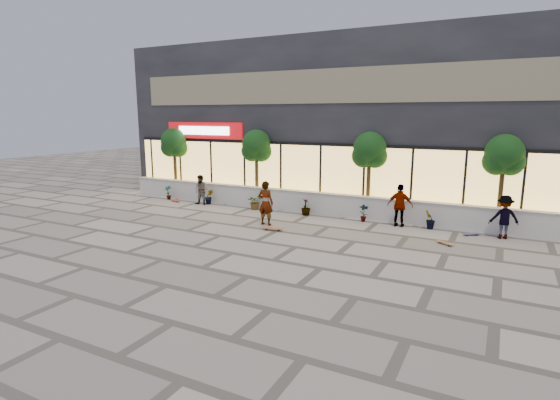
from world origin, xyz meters
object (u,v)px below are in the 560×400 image
at_px(tree_west, 174,144).
at_px(tree_mideast, 370,152).
at_px(skater_right_far, 504,217).
at_px(skateboard_left, 175,200).
at_px(skateboard_right_near, 445,243).
at_px(tree_east, 504,157).
at_px(skateboard_right_far, 472,234).
at_px(skater_left, 201,190).
at_px(skateboard_center, 272,228).
at_px(skater_right_near, 400,206).
at_px(tree_midwest, 256,148).
at_px(skater_center, 266,203).

relative_size(tree_west, tree_mideast, 1.00).
relative_size(skater_right_far, skateboard_left, 2.35).
bearing_deg(skateboard_right_near, tree_mideast, 171.80).
bearing_deg(tree_east, skateboard_right_far, -119.93).
xyz_separation_m(skater_left, skateboard_center, (5.78, -2.86, -0.70)).
distance_m(tree_mideast, skater_right_near, 3.08).
bearing_deg(skater_right_far, skateboard_right_far, -11.85).
xyz_separation_m(tree_west, skater_right_far, (17.21, -1.40, -2.15)).
bearing_deg(skateboard_right_near, tree_midwest, -166.26).
bearing_deg(skateboard_right_far, tree_mideast, 124.60).
bearing_deg(skateboard_right_far, skater_right_far, -32.16).
distance_m(skater_left, skater_right_far, 14.17).
height_order(skater_right_far, skateboard_right_near, skater_right_far).
xyz_separation_m(tree_east, skateboard_left, (-15.75, -1.56, -2.92)).
xyz_separation_m(skater_left, skateboard_right_near, (12.32, -1.71, -0.72)).
bearing_deg(skater_left, tree_west, 146.04).
relative_size(skater_right_far, skateboard_center, 1.89).
bearing_deg(tree_east, tree_mideast, 180.00).
bearing_deg(tree_mideast, skateboard_left, -171.35).
xyz_separation_m(tree_midwest, skateboard_left, (-4.25, -1.56, -2.92)).
distance_m(skater_right_far, skateboard_center, 8.95).
distance_m(skater_right_far, skateboard_right_far, 1.33).
relative_size(tree_west, skater_right_near, 2.15).
xyz_separation_m(tree_midwest, skater_right_far, (11.71, -1.40, -2.15)).
bearing_deg(tree_west, skater_right_far, -4.65).
relative_size(skater_center, skateboard_right_far, 2.85).
distance_m(skater_right_far, skateboard_left, 15.98).
relative_size(skater_center, skateboard_left, 2.68).
relative_size(skater_left, skater_right_near, 0.87).
relative_size(skateboard_left, skateboard_right_far, 1.06).
height_order(skater_center, skateboard_center, skater_center).
relative_size(tree_west, skateboard_right_far, 5.84).
bearing_deg(tree_west, skateboard_left, -51.27).
relative_size(skateboard_center, skateboard_right_far, 1.32).
height_order(skater_center, skater_left, skater_center).
height_order(skater_left, skateboard_center, skater_left).
bearing_deg(skater_center, skateboard_right_far, -164.33).
bearing_deg(skater_left, skater_center, -29.56).
bearing_deg(tree_midwest, skater_right_near, -10.18).
bearing_deg(skateboard_right_near, tree_east, 95.70).
distance_m(tree_west, skater_right_far, 17.40).
xyz_separation_m(tree_mideast, skateboard_center, (-2.68, -4.43, -2.90)).
distance_m(tree_west, skateboard_right_far, 16.47).
distance_m(tree_mideast, tree_east, 5.50).
bearing_deg(skateboard_left, skateboard_center, -6.64).
bearing_deg(tree_mideast, skater_center, -132.21).
height_order(tree_midwest, skateboard_right_far, tree_midwest).
relative_size(tree_midwest, skateboard_left, 5.49).
relative_size(skater_center, skater_right_near, 1.05).
relative_size(skater_right_near, skateboard_left, 2.56).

